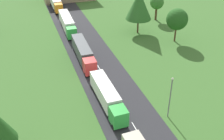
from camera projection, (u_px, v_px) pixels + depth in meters
road at (141, 137)px, 42.17m from camera, size 10.00×140.00×0.06m
truck_second at (107, 96)px, 47.55m from camera, size 2.63×12.97×3.52m
truck_third at (83, 53)px, 60.80m from camera, size 2.81×13.94×3.73m
truck_fourth at (67, 23)px, 75.45m from camera, size 2.87×14.21×3.69m
truck_fifth at (56, 3)px, 90.70m from camera, size 2.51×12.39×3.41m
lamppost_second at (170, 96)px, 43.97m from camera, size 0.36×0.36×7.60m
tree_oak at (177, 19)px, 67.81m from camera, size 5.26×5.26×8.42m
tree_birch at (139, 5)px, 71.35m from camera, size 6.67×6.67×11.30m
tree_pine at (157, 3)px, 80.68m from camera, size 3.97×3.97×7.26m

